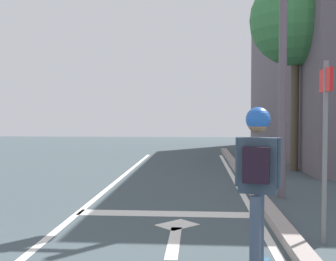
% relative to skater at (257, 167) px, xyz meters
% --- Properties ---
extents(lane_line_center, '(0.12, 20.00, 0.01)m').
position_rel_skater_xyz_m(lane_line_center, '(-2.67, 3.03, -1.16)').
color(lane_line_center, silver).
rests_on(lane_line_center, ground).
extents(lane_line_curbside, '(0.12, 20.00, 0.01)m').
position_rel_skater_xyz_m(lane_line_curbside, '(0.36, 3.03, -1.16)').
color(lane_line_curbside, silver).
rests_on(lane_line_curbside, ground).
extents(stop_bar, '(3.17, 0.40, 0.01)m').
position_rel_skater_xyz_m(stop_bar, '(-1.08, 2.73, -1.16)').
color(stop_bar, silver).
rests_on(stop_bar, ground).
extents(lane_arrow_stem, '(0.16, 1.40, 0.01)m').
position_rel_skater_xyz_m(lane_arrow_stem, '(-0.92, 1.19, -1.16)').
color(lane_arrow_stem, silver).
rests_on(lane_arrow_stem, ground).
extents(lane_arrow_head, '(0.71, 0.71, 0.01)m').
position_rel_skater_xyz_m(lane_arrow_head, '(-0.92, 2.04, -1.16)').
color(lane_arrow_head, silver).
rests_on(lane_arrow_head, ground).
extents(curb_strip, '(0.24, 24.00, 0.14)m').
position_rel_skater_xyz_m(curb_strip, '(0.61, 3.03, -1.09)').
color(curb_strip, '#9F928C').
rests_on(curb_strip, ground).
extents(skater, '(0.46, 0.63, 1.70)m').
position_rel_skater_xyz_m(skater, '(0.00, 0.00, 0.00)').
color(skater, '#39495F').
rests_on(skater, skateboard).
extents(traffic_signal_mast, '(4.23, 0.34, 5.38)m').
position_rel_skater_xyz_m(traffic_signal_mast, '(-0.11, 4.23, 2.72)').
color(traffic_signal_mast, '#61535E').
rests_on(traffic_signal_mast, ground).
extents(street_sign_post, '(0.06, 0.44, 2.40)m').
position_rel_skater_xyz_m(street_sign_post, '(1.04, 1.23, 0.40)').
color(street_sign_post, slate).
rests_on(street_sign_post, ground).
extents(roadside_tree, '(2.75, 2.75, 5.92)m').
position_rel_skater_xyz_m(roadside_tree, '(2.32, 8.46, 3.36)').
color(roadside_tree, brown).
rests_on(roadside_tree, ground).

